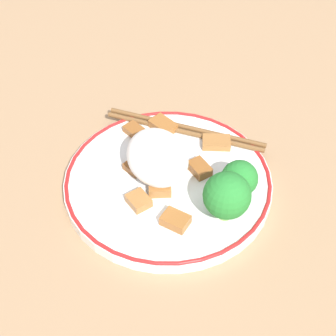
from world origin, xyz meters
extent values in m
plane|color=#9E7A56|center=(0.00, 0.00, 0.00)|extent=(3.00, 3.00, 0.00)
cylinder|color=white|center=(0.00, 0.00, 0.01)|extent=(0.26, 0.26, 0.01)
torus|color=red|center=(0.00, 0.00, 0.01)|extent=(0.26, 0.26, 0.01)
ellipsoid|color=white|center=(-0.01, -0.01, 0.04)|extent=(0.09, 0.07, 0.06)
cylinder|color=#7FB756|center=(0.08, 0.03, 0.02)|extent=(0.02, 0.02, 0.02)
sphere|color=#267A2D|center=(0.08, 0.03, 0.05)|extent=(0.06, 0.06, 0.06)
cylinder|color=#7FB756|center=(0.06, 0.06, 0.02)|extent=(0.02, 0.02, 0.01)
sphere|color=#267A2D|center=(0.06, 0.06, 0.04)|extent=(0.04, 0.04, 0.04)
cube|color=#9E6633|center=(-0.02, 0.08, 0.02)|extent=(0.04, 0.04, 0.01)
cube|color=#995B28|center=(-0.09, 0.04, 0.02)|extent=(0.04, 0.03, 0.01)
cube|color=#9E6633|center=(0.02, -0.05, 0.02)|extent=(0.03, 0.03, 0.01)
cube|color=brown|center=(-0.03, -0.03, 0.02)|extent=(0.03, 0.03, 0.01)
cube|color=brown|center=(0.01, 0.04, 0.02)|extent=(0.03, 0.02, 0.01)
cube|color=brown|center=(-0.09, 0.00, 0.02)|extent=(0.03, 0.03, 0.01)
cube|color=#995B28|center=(0.07, -0.03, 0.02)|extent=(0.04, 0.04, 0.01)
cube|color=#9E6633|center=(0.01, -0.02, 0.02)|extent=(0.03, 0.03, 0.01)
cylinder|color=brown|center=(-0.07, 0.07, 0.02)|extent=(0.17, 0.15, 0.01)
cylinder|color=brown|center=(-0.06, 0.06, 0.02)|extent=(0.17, 0.15, 0.01)
camera|label=1|loc=(0.42, -0.22, 0.53)|focal=60.00mm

